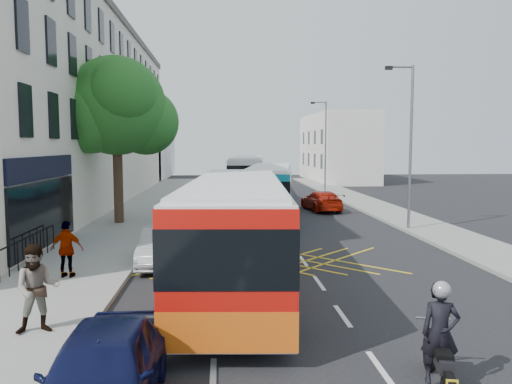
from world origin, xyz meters
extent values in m
plane|color=black|center=(0.00, 0.00, 0.00)|extent=(120.00, 120.00, 0.00)
cube|color=gray|center=(-8.50, 15.00, 0.07)|extent=(5.00, 70.00, 0.15)
cube|color=gray|center=(7.50, 15.00, 0.07)|extent=(3.00, 70.00, 0.15)
cube|color=beige|center=(-14.00, 24.50, 6.50)|extent=(8.00, 45.00, 13.00)
cube|color=#59544C|center=(-14.00, 24.50, 13.25)|extent=(8.30, 45.00, 0.50)
cube|color=black|center=(-9.95, 8.00, 3.40)|extent=(0.12, 7.00, 0.90)
cube|color=black|center=(-9.95, 8.00, 1.60)|extent=(0.12, 7.00, 2.60)
cube|color=silver|center=(-14.00, 55.00, 5.00)|extent=(8.00, 20.00, 10.00)
cube|color=silver|center=(11.00, 48.00, 4.00)|extent=(6.00, 18.00, 8.00)
cylinder|color=#382619|center=(-8.50, 15.00, 2.35)|extent=(0.50, 0.50, 4.40)
sphere|color=#1B6020|center=(-8.50, 15.00, 6.35)|extent=(5.20, 5.20, 5.20)
sphere|color=#1B6020|center=(-7.10, 15.80, 5.55)|extent=(3.60, 3.60, 3.60)
sphere|color=#1B6020|center=(-9.70, 14.40, 5.75)|extent=(3.80, 3.80, 3.80)
sphere|color=#1B6020|center=(-7.90, 13.70, 6.95)|extent=(3.40, 3.40, 3.40)
sphere|color=#1B6020|center=(-9.30, 16.10, 7.35)|extent=(3.20, 3.20, 3.20)
cylinder|color=slate|center=(6.30, 12.00, 4.15)|extent=(0.14, 0.14, 8.00)
cylinder|color=slate|center=(5.70, 12.00, 8.05)|extent=(1.20, 0.10, 0.10)
cube|color=black|center=(5.10, 12.00, 8.00)|extent=(0.35, 0.15, 0.18)
cylinder|color=slate|center=(6.30, 32.00, 4.15)|extent=(0.14, 0.14, 8.00)
cylinder|color=slate|center=(5.70, 32.00, 8.05)|extent=(1.20, 0.10, 0.10)
cube|color=black|center=(5.10, 32.00, 8.00)|extent=(0.35, 0.15, 0.18)
cube|color=silver|center=(-2.56, 2.84, 1.77)|extent=(3.39, 11.77, 2.80)
cube|color=silver|center=(-2.56, 2.84, 3.22)|extent=(3.16, 11.52, 0.13)
cube|color=black|center=(-2.56, 2.84, 2.17)|extent=(3.45, 11.83, 1.16)
cube|color=#E45B13|center=(-2.56, 2.84, 0.79)|extent=(3.44, 11.82, 0.79)
cube|color=red|center=(-2.94, -2.93, 1.80)|extent=(2.68, 0.27, 2.64)
cube|color=#FF0C0C|center=(-4.01, -2.87, 1.06)|extent=(0.25, 0.08, 0.25)
cube|color=#FF0C0C|center=(-1.87, -3.01, 1.06)|extent=(0.25, 0.08, 0.25)
cylinder|color=black|center=(-3.68, 6.09, 0.48)|extent=(0.36, 0.97, 0.95)
cylinder|color=black|center=(-1.04, 5.92, 0.48)|extent=(0.36, 0.97, 0.95)
cylinder|color=black|center=(-4.14, -0.98, 0.48)|extent=(0.36, 0.97, 0.95)
cylinder|color=black|center=(-1.50, -1.15, 0.48)|extent=(0.36, 0.97, 0.95)
cube|color=silver|center=(-0.18, 17.02, 1.64)|extent=(4.01, 11.03, 2.60)
cube|color=silver|center=(-0.18, 17.02, 2.99)|extent=(3.78, 10.79, 0.12)
cube|color=black|center=(-0.18, 17.02, 2.01)|extent=(4.07, 11.10, 1.08)
cube|color=#0C839A|center=(-0.18, 17.02, 0.74)|extent=(4.06, 11.09, 0.74)
cube|color=#0C859E|center=(-0.97, 11.71, 1.67)|extent=(2.48, 0.46, 2.45)
cube|color=#FF0C0C|center=(-1.93, 11.85, 0.98)|extent=(0.26, 0.10, 0.25)
cube|color=#FF0C0C|center=(0.00, 11.56, 0.98)|extent=(0.26, 0.10, 0.25)
cylinder|color=black|center=(-0.96, 20.11, 0.44)|extent=(0.40, 0.91, 0.88)
cylinder|color=black|center=(1.46, 19.75, 0.44)|extent=(0.40, 0.91, 0.88)
cylinder|color=black|center=(-1.93, 13.61, 0.44)|extent=(0.40, 0.91, 0.88)
cylinder|color=black|center=(0.50, 13.25, 0.44)|extent=(0.40, 0.91, 0.88)
cube|color=silver|center=(-0.72, 31.47, 1.78)|extent=(3.68, 11.85, 2.81)
cube|color=silver|center=(-0.72, 31.47, 3.23)|extent=(3.45, 11.60, 0.13)
cube|color=black|center=(-0.72, 31.47, 2.17)|extent=(3.74, 11.92, 1.17)
cube|color=#0E9FB1|center=(-0.72, 31.47, 0.80)|extent=(3.73, 11.90, 0.80)
cube|color=white|center=(-1.24, 25.70, 1.80)|extent=(2.69, 0.34, 2.65)
cube|color=#FF0C0C|center=(-2.31, 25.78, 1.06)|extent=(0.25, 0.08, 0.25)
cube|color=#FF0C0C|center=(-0.17, 25.59, 1.06)|extent=(0.25, 0.08, 0.25)
cylinder|color=black|center=(-1.76, 34.76, 0.48)|extent=(0.38, 0.98, 0.95)
cylinder|color=black|center=(0.88, 34.52, 0.48)|extent=(0.38, 0.98, 0.95)
cylinder|color=black|center=(-2.39, 27.68, 0.48)|extent=(0.38, 0.98, 0.95)
cylinder|color=black|center=(0.25, 27.45, 0.48)|extent=(0.38, 0.98, 0.95)
cylinder|color=black|center=(0.91, -3.09, 0.33)|extent=(0.26, 0.67, 0.66)
cube|color=black|center=(0.75, -3.84, 0.64)|extent=(0.48, 1.26, 0.23)
cube|color=black|center=(0.80, -3.59, 0.82)|extent=(0.38, 0.51, 0.21)
cube|color=black|center=(0.69, -4.09, 0.77)|extent=(0.37, 0.56, 0.10)
cylinder|color=slate|center=(0.90, -3.14, 0.72)|extent=(0.16, 0.45, 0.87)
cylinder|color=slate|center=(0.87, -3.29, 1.08)|extent=(0.61, 0.17, 0.04)
cube|color=gold|center=(0.55, -4.77, 0.57)|extent=(0.19, 0.06, 0.13)
imported|color=black|center=(0.74, -3.89, 1.04)|extent=(0.72, 0.55, 1.78)
sphere|color=#99999E|center=(0.74, -3.89, 1.80)|extent=(0.31, 0.31, 0.31)
imported|color=#0D1137|center=(-4.90, -4.35, 0.73)|extent=(1.74, 4.27, 1.45)
imported|color=#ACAEB4|center=(-5.15, 5.84, 0.67)|extent=(1.43, 4.05, 1.33)
imported|color=#AB1807|center=(3.56, 20.10, 0.65)|extent=(2.33, 4.67, 1.30)
imported|color=#404247|center=(-1.92, 40.83, 0.58)|extent=(2.21, 4.32, 1.17)
imported|color=#B6B8BE|center=(2.56, 40.07, 0.63)|extent=(1.51, 3.70, 1.25)
imported|color=black|center=(2.50, 47.13, 0.68)|extent=(1.50, 4.16, 1.36)
imported|color=gray|center=(-7.08, -0.98, 1.14)|extent=(1.11, 0.96, 1.97)
imported|color=gray|center=(-7.85, 3.74, 1.04)|extent=(1.09, 0.57, 1.78)
camera|label=1|loc=(-3.04, -11.99, 4.28)|focal=35.00mm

